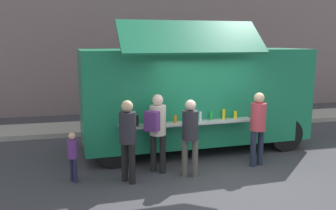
# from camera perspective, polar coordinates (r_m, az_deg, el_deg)

# --- Properties ---
(ground_plane) EXTENTS (60.00, 60.00, 0.00)m
(ground_plane) POSITION_cam_1_polar(r_m,az_deg,el_deg) (7.82, 9.49, -11.98)
(ground_plane) COLOR #38383D
(curb_strip) EXTENTS (28.00, 1.60, 0.15)m
(curb_strip) POSITION_cam_1_polar(r_m,az_deg,el_deg) (12.19, -18.27, -3.85)
(curb_strip) COLOR #9E998E
(curb_strip) RESTS_ON ground
(food_truck_main) EXTENTS (6.09, 3.40, 3.40)m
(food_truck_main) POSITION_cam_1_polar(r_m,az_deg,el_deg) (9.74, 4.08, 1.72)
(food_truck_main) COLOR #19774E
(food_truck_main) RESTS_ON ground
(trash_bin) EXTENTS (0.60, 0.60, 0.95)m
(trash_bin) POSITION_cam_1_polar(r_m,az_deg,el_deg) (13.57, 16.61, -0.61)
(trash_bin) COLOR #2D5C3A
(trash_bin) RESTS_ON ground
(customer_front_ordering) EXTENTS (0.35, 0.35, 1.71)m
(customer_front_ordering) POSITION_cam_1_polar(r_m,az_deg,el_deg) (7.69, 3.57, -4.22)
(customer_front_ordering) COLOR #4D4B43
(customer_front_ordering) RESTS_ON ground
(customer_mid_with_backpack) EXTENTS (0.53, 0.57, 1.79)m
(customer_mid_with_backpack) POSITION_cam_1_polar(r_m,az_deg,el_deg) (7.88, -1.78, -3.31)
(customer_mid_with_backpack) COLOR black
(customer_mid_with_backpack) RESTS_ON ground
(customer_rear_waiting) EXTENTS (0.36, 0.36, 1.75)m
(customer_rear_waiting) POSITION_cam_1_polar(r_m,az_deg,el_deg) (7.40, -6.48, -4.65)
(customer_rear_waiting) COLOR black
(customer_rear_waiting) RESTS_ON ground
(customer_extra_browsing) EXTENTS (0.36, 0.36, 1.76)m
(customer_extra_browsing) POSITION_cam_1_polar(r_m,az_deg,el_deg) (8.60, 14.22, -2.74)
(customer_extra_browsing) COLOR #1D2436
(customer_extra_browsing) RESTS_ON ground
(child_near_queue) EXTENTS (0.22, 0.22, 1.07)m
(child_near_queue) POSITION_cam_1_polar(r_m,az_deg,el_deg) (7.75, -15.01, -7.38)
(child_near_queue) COLOR #1F213A
(child_near_queue) RESTS_ON ground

